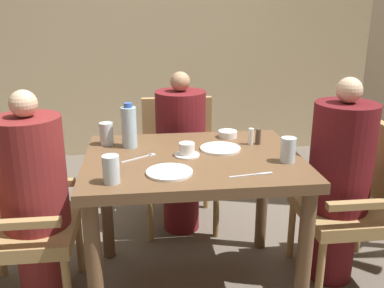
{
  "coord_description": "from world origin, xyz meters",
  "views": [
    {
      "loc": [
        -0.24,
        -1.97,
        1.46
      ],
      "look_at": [
        0.0,
        0.04,
        0.8
      ],
      "focal_mm": 40.0,
      "sensor_mm": 36.0,
      "label": 1
    }
  ],
  "objects_px": {
    "plate_main_right": "(169,172)",
    "teacup_with_saucer": "(187,150)",
    "glass_tall_near": "(111,169)",
    "plate_main_left": "(220,148)",
    "water_bottle": "(129,127)",
    "chair_left_side": "(9,218)",
    "diner_in_far_chair": "(181,152)",
    "glass_tall_far": "(288,150)",
    "glass_tall_mid": "(107,134)",
    "diner_in_right_chair": "(339,181)",
    "diner_in_left_chair": "(35,199)",
    "chair_far_side": "(179,157)",
    "bowl_small": "(228,134)",
    "chair_right_side": "(361,199)"
  },
  "relations": [
    {
      "from": "plate_main_right",
      "to": "water_bottle",
      "type": "relative_size",
      "value": 0.88
    },
    {
      "from": "teacup_with_saucer",
      "to": "bowl_small",
      "type": "height_order",
      "value": "teacup_with_saucer"
    },
    {
      "from": "diner_in_left_chair",
      "to": "chair_far_side",
      "type": "xyz_separation_m",
      "value": [
        0.77,
        0.79,
        -0.1
      ]
    },
    {
      "from": "chair_right_side",
      "to": "glass_tall_far",
      "type": "xyz_separation_m",
      "value": [
        -0.47,
        -0.13,
        0.34
      ]
    },
    {
      "from": "diner_in_left_chair",
      "to": "glass_tall_far",
      "type": "distance_m",
      "value": 1.24
    },
    {
      "from": "diner_in_left_chair",
      "to": "glass_tall_mid",
      "type": "bearing_deg",
      "value": 35.17
    },
    {
      "from": "bowl_small",
      "to": "water_bottle",
      "type": "relative_size",
      "value": 0.45
    },
    {
      "from": "plate_main_right",
      "to": "glass_tall_near",
      "type": "relative_size",
      "value": 1.74
    },
    {
      "from": "diner_in_left_chair",
      "to": "water_bottle",
      "type": "distance_m",
      "value": 0.58
    },
    {
      "from": "chair_left_side",
      "to": "plate_main_right",
      "type": "bearing_deg",
      "value": -15.34
    },
    {
      "from": "plate_main_right",
      "to": "diner_in_far_chair",
      "type": "bearing_deg",
      "value": 81.37
    },
    {
      "from": "diner_in_far_chair",
      "to": "chair_right_side",
      "type": "bearing_deg",
      "value": -35.64
    },
    {
      "from": "chair_left_side",
      "to": "glass_tall_mid",
      "type": "distance_m",
      "value": 0.63
    },
    {
      "from": "teacup_with_saucer",
      "to": "water_bottle",
      "type": "xyz_separation_m",
      "value": [
        -0.28,
        0.18,
        0.08
      ]
    },
    {
      "from": "chair_right_side",
      "to": "glass_tall_near",
      "type": "relative_size",
      "value": 7.11
    },
    {
      "from": "diner_in_far_chair",
      "to": "diner_in_right_chair",
      "type": "xyz_separation_m",
      "value": [
        0.77,
        -0.65,
        0.03
      ]
    },
    {
      "from": "diner_in_left_chair",
      "to": "plate_main_right",
      "type": "xyz_separation_m",
      "value": [
        0.64,
        -0.21,
        0.19
      ]
    },
    {
      "from": "chair_right_side",
      "to": "plate_main_left",
      "type": "height_order",
      "value": "chair_right_side"
    },
    {
      "from": "glass_tall_mid",
      "to": "glass_tall_far",
      "type": "relative_size",
      "value": 1.0
    },
    {
      "from": "plate_main_right",
      "to": "teacup_with_saucer",
      "type": "distance_m",
      "value": 0.25
    },
    {
      "from": "water_bottle",
      "to": "plate_main_left",
      "type": "bearing_deg",
      "value": -12.79
    },
    {
      "from": "diner_in_left_chair",
      "to": "plate_main_right",
      "type": "relative_size",
      "value": 5.29
    },
    {
      "from": "glass_tall_near",
      "to": "water_bottle",
      "type": "bearing_deg",
      "value": 81.98
    },
    {
      "from": "teacup_with_saucer",
      "to": "chair_far_side",
      "type": "bearing_deg",
      "value": 87.84
    },
    {
      "from": "glass_tall_near",
      "to": "plate_main_left",
      "type": "bearing_deg",
      "value": 34.93
    },
    {
      "from": "chair_far_side",
      "to": "glass_tall_mid",
      "type": "relative_size",
      "value": 7.11
    },
    {
      "from": "water_bottle",
      "to": "glass_tall_far",
      "type": "xyz_separation_m",
      "value": [
        0.75,
        -0.32,
        -0.05
      ]
    },
    {
      "from": "chair_far_side",
      "to": "plate_main_right",
      "type": "height_order",
      "value": "chair_far_side"
    },
    {
      "from": "diner_in_left_chair",
      "to": "diner_in_right_chair",
      "type": "relative_size",
      "value": 0.98
    },
    {
      "from": "diner_in_left_chair",
      "to": "plate_main_right",
      "type": "distance_m",
      "value": 0.7
    },
    {
      "from": "diner_in_left_chair",
      "to": "diner_in_far_chair",
      "type": "bearing_deg",
      "value": 40.11
    },
    {
      "from": "chair_far_side",
      "to": "chair_right_side",
      "type": "xyz_separation_m",
      "value": [
        0.91,
        -0.79,
        0.0
      ]
    },
    {
      "from": "water_bottle",
      "to": "plate_main_right",
      "type": "bearing_deg",
      "value": -65.9
    },
    {
      "from": "diner_in_left_chair",
      "to": "water_bottle",
      "type": "height_order",
      "value": "diner_in_left_chair"
    },
    {
      "from": "diner_in_left_chair",
      "to": "water_bottle",
      "type": "bearing_deg",
      "value": 22.24
    },
    {
      "from": "teacup_with_saucer",
      "to": "glass_tall_mid",
      "type": "xyz_separation_m",
      "value": [
        -0.4,
        0.23,
        0.03
      ]
    },
    {
      "from": "diner_in_left_chair",
      "to": "glass_tall_near",
      "type": "xyz_separation_m",
      "value": [
        0.4,
        -0.29,
        0.25
      ]
    },
    {
      "from": "diner_in_right_chair",
      "to": "plate_main_left",
      "type": "bearing_deg",
      "value": 172.31
    },
    {
      "from": "chair_left_side",
      "to": "diner_in_far_chair",
      "type": "bearing_deg",
      "value": 35.64
    },
    {
      "from": "diner_in_right_chair",
      "to": "water_bottle",
      "type": "height_order",
      "value": "diner_in_right_chair"
    },
    {
      "from": "chair_right_side",
      "to": "plate_main_left",
      "type": "relative_size",
      "value": 4.09
    },
    {
      "from": "glass_tall_near",
      "to": "glass_tall_far",
      "type": "xyz_separation_m",
      "value": [
        0.81,
        0.15,
        0.0
      ]
    },
    {
      "from": "plate_main_left",
      "to": "bowl_small",
      "type": "xyz_separation_m",
      "value": [
        0.08,
        0.21,
        0.01
      ]
    },
    {
      "from": "chair_left_side",
      "to": "diner_in_left_chair",
      "type": "distance_m",
      "value": 0.17
    },
    {
      "from": "plate_main_left",
      "to": "glass_tall_far",
      "type": "height_order",
      "value": "glass_tall_far"
    },
    {
      "from": "water_bottle",
      "to": "glass_tall_near",
      "type": "xyz_separation_m",
      "value": [
        -0.07,
        -0.48,
        -0.05
      ]
    },
    {
      "from": "glass_tall_mid",
      "to": "teacup_with_saucer",
      "type": "bearing_deg",
      "value": -29.64
    },
    {
      "from": "plate_main_left",
      "to": "water_bottle",
      "type": "xyz_separation_m",
      "value": [
        -0.46,
        0.11,
        0.1
      ]
    },
    {
      "from": "diner_in_far_chair",
      "to": "water_bottle",
      "type": "xyz_separation_m",
      "value": [
        -0.31,
        -0.46,
        0.31
      ]
    },
    {
      "from": "diner_in_right_chair",
      "to": "chair_far_side",
      "type": "bearing_deg",
      "value": 134.51
    }
  ]
}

